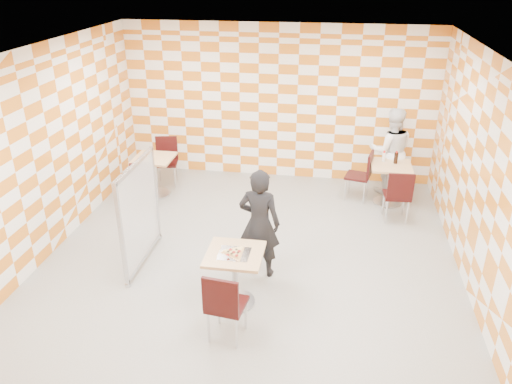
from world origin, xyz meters
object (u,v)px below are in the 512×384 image
main_table (235,269)px  partition (140,213)px  man_white (391,151)px  chair_second_front (398,193)px  empty_table (155,170)px  chair_main_front (224,303)px  chair_empty_near (144,181)px  man_dark (259,223)px  chair_empty_far (167,157)px  second_table (390,177)px  sport_bottle (384,157)px  soda_bottle (396,158)px  chair_second_side (363,172)px

main_table → partition: bearing=153.6°
man_white → chair_second_front: bearing=87.5°
empty_table → chair_second_front: chair_second_front is taller
chair_main_front → chair_empty_near: bearing=124.3°
man_dark → man_white: bearing=-116.6°
chair_empty_far → second_table: bearing=-3.5°
second_table → chair_empty_near: chair_empty_near is taller
chair_empty_near → sport_bottle: size_ratio=4.62×
chair_main_front → man_white: 5.02m
chair_second_front → soda_bottle: bearing=90.2°
partition → sport_bottle: 4.44m
second_table → sport_bottle: 0.38m
empty_table → chair_second_front: 4.36m
second_table → chair_main_front: size_ratio=0.81×
main_table → second_table: (2.16, 3.28, 0.00)m
chair_second_side → chair_empty_far: 3.76m
second_table → soda_bottle: bearing=48.3°
empty_table → chair_empty_far: 0.58m
chair_main_front → man_white: bearing=64.4°
chair_second_front → sport_bottle: sport_bottle is taller
chair_empty_near → man_dark: man_dark is taller
chair_second_front → chair_empty_far: (-4.30, 0.97, 0.00)m
second_table → chair_empty_near: 4.35m
chair_main_front → chair_empty_far: bearing=116.0°
soda_bottle → second_table: bearing=-131.7°
chair_second_front → sport_bottle: 0.93m
second_table → chair_second_front: 0.72m
chair_second_front → man_dark: 2.75m
main_table → chair_second_side: bearing=63.2°
main_table → chair_empty_far: chair_empty_far is taller
chair_empty_far → man_white: size_ratio=0.57×
main_table → soda_bottle: size_ratio=3.26×
man_dark → chair_empty_near: bearing=-29.4°
chair_second_side → sport_bottle: (0.34, 0.07, 0.29)m
chair_second_front → chair_empty_near: same height
chair_second_side → partition: size_ratio=0.60×
chair_second_side → chair_empty_near: (-3.78, -0.99, 0.00)m
empty_table → main_table: bearing=-54.6°
chair_second_side → sport_bottle: sport_bottle is taller
empty_table → partition: size_ratio=0.48×
chair_main_front → man_dark: 1.48m
chair_second_front → man_dark: bearing=-138.0°
chair_empty_far → man_dark: man_dark is taller
chair_empty_far → sport_bottle: sport_bottle is taller
chair_second_front → chair_second_side: 0.96m
second_table → partition: 4.47m
partition → sport_bottle: (3.55, 2.67, 0.05)m
second_table → chair_second_front: chair_second_front is taller
second_table → chair_main_front: bearing=-118.2°
main_table → sport_bottle: sport_bottle is taller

